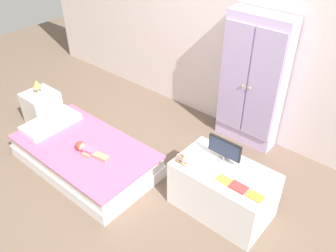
{
  "coord_description": "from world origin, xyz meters",
  "views": [
    {
      "loc": [
        1.73,
        -1.67,
        2.5
      ],
      "look_at": [
        -0.04,
        0.42,
        0.56
      ],
      "focal_mm": 37.42,
      "sensor_mm": 36.0,
      "label": 1
    }
  ],
  "objects_px": {
    "wardrobe": "(252,82)",
    "tv_stand": "(223,190)",
    "nightstand": "(43,108)",
    "book_orange": "(255,196)",
    "book_yellow": "(224,180)",
    "tv_monitor": "(225,149)",
    "doll": "(86,149)",
    "bed": "(85,156)",
    "rocking_horse_toy": "(182,157)",
    "table_lamp": "(37,85)",
    "book_red": "(238,187)"
  },
  "relations": [
    {
      "from": "wardrobe",
      "to": "table_lamp",
      "type": "bearing_deg",
      "value": -147.92
    },
    {
      "from": "tv_stand",
      "to": "book_red",
      "type": "height_order",
      "value": "book_red"
    },
    {
      "from": "doll",
      "to": "table_lamp",
      "type": "relative_size",
      "value": 2.27
    },
    {
      "from": "bed",
      "to": "nightstand",
      "type": "bearing_deg",
      "value": 169.65
    },
    {
      "from": "table_lamp",
      "to": "rocking_horse_toy",
      "type": "relative_size",
      "value": 1.33
    },
    {
      "from": "wardrobe",
      "to": "book_orange",
      "type": "height_order",
      "value": "wardrobe"
    },
    {
      "from": "doll",
      "to": "book_orange",
      "type": "distance_m",
      "value": 1.71
    },
    {
      "from": "rocking_horse_toy",
      "to": "doll",
      "type": "bearing_deg",
      "value": -163.7
    },
    {
      "from": "nightstand",
      "to": "book_red",
      "type": "relative_size",
      "value": 2.95
    },
    {
      "from": "bed",
      "to": "book_red",
      "type": "xyz_separation_m",
      "value": [
        1.62,
        0.3,
        0.36
      ]
    },
    {
      "from": "doll",
      "to": "wardrobe",
      "type": "bearing_deg",
      "value": 58.65
    },
    {
      "from": "nightstand",
      "to": "book_orange",
      "type": "bearing_deg",
      "value": 2.2
    },
    {
      "from": "tv_monitor",
      "to": "rocking_horse_toy",
      "type": "xyz_separation_m",
      "value": [
        -0.26,
        -0.26,
        -0.07
      ]
    },
    {
      "from": "book_red",
      "to": "table_lamp",
      "type": "bearing_deg",
      "value": -177.67
    },
    {
      "from": "tv_monitor",
      "to": "book_yellow",
      "type": "xyz_separation_m",
      "value": [
        0.14,
        -0.2,
        -0.13
      ]
    },
    {
      "from": "table_lamp",
      "to": "book_red",
      "type": "xyz_separation_m",
      "value": [
        2.66,
        0.11,
        -0.04
      ]
    },
    {
      "from": "bed",
      "to": "rocking_horse_toy",
      "type": "xyz_separation_m",
      "value": [
        1.08,
        0.24,
        0.41
      ]
    },
    {
      "from": "nightstand",
      "to": "rocking_horse_toy",
      "type": "distance_m",
      "value": 2.15
    },
    {
      "from": "table_lamp",
      "to": "rocking_horse_toy",
      "type": "bearing_deg",
      "value": 1.4
    },
    {
      "from": "wardrobe",
      "to": "book_yellow",
      "type": "xyz_separation_m",
      "value": [
        0.45,
        -1.2,
        -0.26
      ]
    },
    {
      "from": "wardrobe",
      "to": "tv_monitor",
      "type": "bearing_deg",
      "value": -72.99
    },
    {
      "from": "doll",
      "to": "table_lamp",
      "type": "bearing_deg",
      "value": 168.36
    },
    {
      "from": "book_red",
      "to": "book_yellow",
      "type": "bearing_deg",
      "value": -180.0
    },
    {
      "from": "wardrobe",
      "to": "book_red",
      "type": "relative_size",
      "value": 10.73
    },
    {
      "from": "table_lamp",
      "to": "book_red",
      "type": "relative_size",
      "value": 1.26
    },
    {
      "from": "tv_stand",
      "to": "book_yellow",
      "type": "bearing_deg",
      "value": -60.81
    },
    {
      "from": "wardrobe",
      "to": "bed",
      "type": "bearing_deg",
      "value": -124.8
    },
    {
      "from": "table_lamp",
      "to": "wardrobe",
      "type": "height_order",
      "value": "wardrobe"
    },
    {
      "from": "rocking_horse_toy",
      "to": "book_yellow",
      "type": "bearing_deg",
      "value": 7.97
    },
    {
      "from": "doll",
      "to": "book_yellow",
      "type": "xyz_separation_m",
      "value": [
        1.38,
        0.34,
        0.19
      ]
    },
    {
      "from": "wardrobe",
      "to": "tv_stand",
      "type": "bearing_deg",
      "value": -70.58
    },
    {
      "from": "wardrobe",
      "to": "rocking_horse_toy",
      "type": "distance_m",
      "value": 1.27
    },
    {
      "from": "tv_stand",
      "to": "rocking_horse_toy",
      "type": "bearing_deg",
      "value": -152.92
    },
    {
      "from": "doll",
      "to": "book_orange",
      "type": "bearing_deg",
      "value": 11.66
    },
    {
      "from": "bed",
      "to": "book_orange",
      "type": "relative_size",
      "value": 11.81
    },
    {
      "from": "nightstand",
      "to": "wardrobe",
      "type": "height_order",
      "value": "wardrobe"
    },
    {
      "from": "nightstand",
      "to": "table_lamp",
      "type": "xyz_separation_m",
      "value": [
        0.0,
        -0.0,
        0.32
      ]
    },
    {
      "from": "bed",
      "to": "book_red",
      "type": "distance_m",
      "value": 1.68
    },
    {
      "from": "book_yellow",
      "to": "book_orange",
      "type": "relative_size",
      "value": 0.93
    },
    {
      "from": "nightstand",
      "to": "book_orange",
      "type": "height_order",
      "value": "book_orange"
    },
    {
      "from": "doll",
      "to": "book_yellow",
      "type": "relative_size",
      "value": 3.25
    },
    {
      "from": "tv_monitor",
      "to": "doll",
      "type": "bearing_deg",
      "value": -156.23
    },
    {
      "from": "doll",
      "to": "book_yellow",
      "type": "height_order",
      "value": "book_yellow"
    },
    {
      "from": "bed",
      "to": "book_orange",
      "type": "xyz_separation_m",
      "value": [
        1.77,
        0.3,
        0.36
      ]
    },
    {
      "from": "bed",
      "to": "nightstand",
      "type": "xyz_separation_m",
      "value": [
        -1.04,
        0.19,
        0.07
      ]
    },
    {
      "from": "table_lamp",
      "to": "tv_stand",
      "type": "xyz_separation_m",
      "value": [
        2.46,
        0.22,
        -0.28
      ]
    },
    {
      "from": "nightstand",
      "to": "tv_stand",
      "type": "relative_size",
      "value": 0.47
    },
    {
      "from": "tv_stand",
      "to": "book_yellow",
      "type": "xyz_separation_m",
      "value": [
        0.06,
        -0.12,
        0.24
      ]
    },
    {
      "from": "nightstand",
      "to": "book_orange",
      "type": "xyz_separation_m",
      "value": [
        2.81,
        0.11,
        0.28
      ]
    },
    {
      "from": "book_yellow",
      "to": "tv_stand",
      "type": "bearing_deg",
      "value": 119.19
    }
  ]
}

